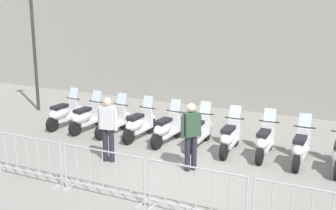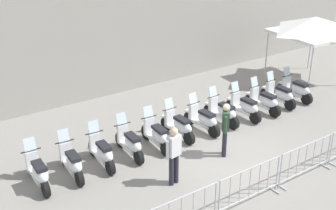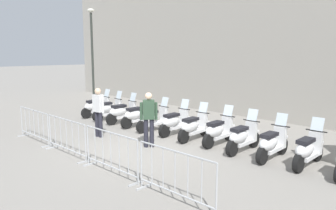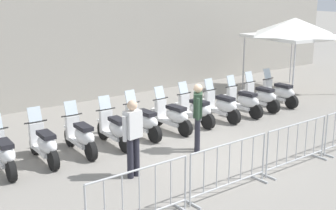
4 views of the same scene
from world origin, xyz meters
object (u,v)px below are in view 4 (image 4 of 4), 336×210
object	(u,v)px
motorcycle_11	(279,93)
barrier_segment_2	(297,146)
motorcycle_3	(81,136)
motorcycle_9	(243,102)
barrier_segment_1	(229,168)
motorcycle_5	(143,122)
motorcycle_10	(261,97)
motorcycle_4	(115,129)
motorcycle_8	(221,106)
canopy_tent	(295,28)
motorcycle_2	(44,144)
motorcycle_6	(172,116)
officer_near_row_end	(198,113)
officer_mid_plaza	(133,134)
motorcycle_7	(195,110)
barrier_segment_0	(139,198)
motorcycle_1	(3,154)

from	to	relation	value
motorcycle_11	barrier_segment_2	world-z (taller)	motorcycle_11
motorcycle_3	motorcycle_9	size ratio (longest dim) A/B	1.00
motorcycle_3	barrier_segment_1	size ratio (longest dim) A/B	0.83
motorcycle_5	motorcycle_10	world-z (taller)	same
motorcycle_4	motorcycle_8	world-z (taller)	same
canopy_tent	motorcycle_2	bearing A→B (deg)	-167.35
motorcycle_6	officer_near_row_end	distance (m)	1.76
barrier_segment_2	canopy_tent	distance (m)	8.26
officer_mid_plaza	motorcycle_9	bearing A→B (deg)	25.82
motorcycle_2	barrier_segment_1	bearing A→B (deg)	-52.57
barrier_segment_2	motorcycle_7	bearing A→B (deg)	91.13
motorcycle_7	officer_near_row_end	xyz separation A→B (m)	(-1.22, -1.85, 0.53)
motorcycle_4	motorcycle_8	size ratio (longest dim) A/B	1.00
motorcycle_8	barrier_segment_2	world-z (taller)	motorcycle_8
motorcycle_2	motorcycle_6	world-z (taller)	same
motorcycle_7	motorcycle_9	xyz separation A→B (m)	(1.92, 0.07, 0.00)
officer_near_row_end	motorcycle_7	bearing A→B (deg)	56.54
motorcycle_11	canopy_tent	world-z (taller)	canopy_tent
barrier_segment_0	canopy_tent	xyz separation A→B (m)	(10.00, 6.12, 1.99)
motorcycle_1	motorcycle_7	bearing A→B (deg)	7.92
motorcycle_4	barrier_segment_0	distance (m)	4.18
motorcycle_4	officer_mid_plaza	size ratio (longest dim) A/B	1.00
motorcycle_1	motorcycle_2	distance (m)	0.96
motorcycle_9	motorcycle_11	distance (m)	1.92
motorcycle_2	officer_near_row_end	world-z (taller)	officer_near_row_end
motorcycle_8	barrier_segment_1	size ratio (longest dim) A/B	0.83
motorcycle_2	officer_mid_plaza	distance (m)	2.36
barrier_segment_1	officer_near_row_end	distance (m)	2.52
motorcycle_6	motorcycle_10	size ratio (longest dim) A/B	1.00
canopy_tent	motorcycle_3	bearing A→B (deg)	-166.82
motorcycle_1	motorcycle_3	distance (m)	1.92
officer_mid_plaza	motorcycle_8	bearing A→B (deg)	29.80
motorcycle_2	barrier_segment_1	distance (m)	4.43
motorcycle_5	barrier_segment_1	world-z (taller)	motorcycle_5
motorcycle_1	motorcycle_11	distance (m)	9.61
motorcycle_7	officer_mid_plaza	xyz separation A→B (m)	(-3.35, -2.48, 0.53)
motorcycle_3	barrier_segment_0	size ratio (longest dim) A/B	0.83
motorcycle_2	canopy_tent	world-z (taller)	canopy_tent
motorcycle_2	motorcycle_10	world-z (taller)	same
motorcycle_6	motorcycle_8	bearing A→B (deg)	5.67
officer_mid_plaza	motorcycle_4	bearing A→B (deg)	76.08
officer_near_row_end	canopy_tent	bearing A→B (deg)	26.93
motorcycle_11	motorcycle_2	bearing A→B (deg)	-173.03
motorcycle_10	barrier_segment_1	world-z (taller)	motorcycle_10
barrier_segment_2	canopy_tent	bearing A→B (deg)	44.71
motorcycle_9	barrier_segment_0	world-z (taller)	motorcycle_9
officer_near_row_end	officer_mid_plaza	world-z (taller)	same
barrier_segment_2	motorcycle_8	bearing A→B (deg)	77.26
motorcycle_6	motorcycle_8	world-z (taller)	same
motorcycle_7	motorcycle_2	bearing A→B (deg)	-172.07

